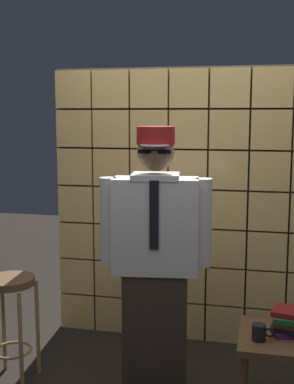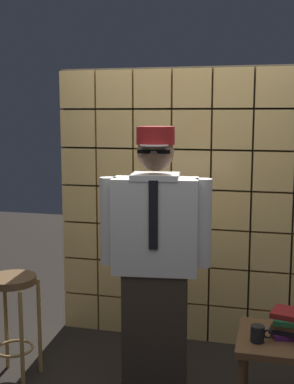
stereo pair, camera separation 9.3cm
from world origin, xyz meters
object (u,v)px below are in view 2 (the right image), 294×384
Objects in this scene: side_table at (282,350)px; coffee_mug at (258,334)px; book_stack at (290,323)px; standing_person at (155,261)px; bar_stool at (12,303)px.

coffee_mug reaches higher than side_table.
book_stack is (0.04, 0.02, 0.16)m from side_table.
coffee_mug is at bearing -146.57° from side_table.
standing_person reaches higher than coffee_mug.
side_table is at bearing -17.79° from standing_person.
book_stack is 0.22m from coffee_mug.
bar_stool is 3.02× the size of book_stack.
book_stack reaches higher than coffee_mug.
bar_stool is 1.86m from book_stack.
standing_person is at bearing 169.88° from side_table.
bar_stool is (-1.01, -0.01, -0.37)m from standing_person.
book_stack is at bearing 31.16° from side_table.
standing_person is 7.18× the size of book_stack.
standing_person is 14.11× the size of coffee_mug.
bar_stool reaches higher than book_stack.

